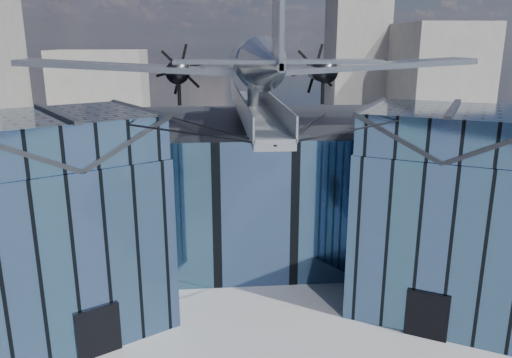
{
  "coord_description": "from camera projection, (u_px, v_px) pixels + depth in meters",
  "views": [
    {
      "loc": [
        -2.61,
        -27.04,
        15.24
      ],
      "look_at": [
        0.0,
        2.0,
        7.2
      ],
      "focal_mm": 35.0,
      "sensor_mm": 36.0,
      "label": 1
    }
  ],
  "objects": [
    {
      "name": "ground_plane",
      "position": [
        259.0,
        302.0,
        30.24
      ],
      "size": [
        120.0,
        120.0,
        0.0
      ],
      "primitive_type": "plane",
      "color": "gray"
    },
    {
      "name": "museum",
      "position": [
        251.0,
        188.0,
        34.36
      ],
      "size": [
        32.88,
        24.5,
        17.6
      ],
      "color": "#3D5B7D",
      "rests_on": "ground"
    },
    {
      "name": "bg_towers",
      "position": [
        237.0,
        77.0,
        76.19
      ],
      "size": [
        77.0,
        24.5,
        26.0
      ],
      "color": "gray",
      "rests_on": "ground"
    }
  ]
}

